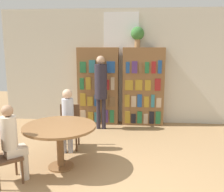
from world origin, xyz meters
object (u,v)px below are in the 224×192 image
object	(u,v)px
reading_table	(60,132)
chair_left_side	(69,124)
bookshelf_right	(143,87)
chair_near_camera	(1,154)
seated_reader_right	(13,139)
bookshelf_left	(98,86)
seated_reader_left	(68,117)
flower_vase	(138,34)
librarian_standing	(101,85)

from	to	relation	value
reading_table	chair_left_side	xyz separation A→B (m)	(-0.08, 0.95, -0.15)
reading_table	bookshelf_right	bearing A→B (deg)	61.27
chair_near_camera	seated_reader_right	distance (m)	0.27
bookshelf_left	seated_reader_right	bearing A→B (deg)	-105.18
reading_table	chair_left_side	bearing A→B (deg)	94.75
bookshelf_right	seated_reader_left	world-z (taller)	bookshelf_right
bookshelf_left	reading_table	bearing A→B (deg)	-95.91
bookshelf_left	bookshelf_right	xyz separation A→B (m)	(1.18, 0.00, -0.00)
bookshelf_right	chair_near_camera	distance (m)	3.98
flower_vase	chair_left_side	world-z (taller)	flower_vase
chair_left_side	librarian_standing	xyz separation A→B (m)	(0.50, 1.21, 0.64)
chair_left_side	seated_reader_left	distance (m)	0.28
bookshelf_right	librarian_standing	size ratio (longest dim) A/B	1.11
chair_left_side	bookshelf_left	bearing A→B (deg)	-106.44
seated_reader_right	chair_near_camera	bearing A→B (deg)	-90.00
chair_near_camera	chair_left_side	world-z (taller)	same
chair_near_camera	seated_reader_right	xyz separation A→B (m)	(0.14, 0.12, 0.20)
librarian_standing	bookshelf_right	bearing A→B (deg)	25.66
librarian_standing	bookshelf_left	bearing A→B (deg)	105.69
chair_left_side	seated_reader_right	size ratio (longest dim) A/B	0.72
reading_table	seated_reader_left	bearing A→B (deg)	94.75
reading_table	seated_reader_right	size ratio (longest dim) A/B	1.01
chair_left_side	bookshelf_right	bearing A→B (deg)	-136.68
chair_left_side	librarian_standing	distance (m)	1.46
bookshelf_left	chair_near_camera	xyz separation A→B (m)	(-1.00, -3.29, -0.52)
chair_left_side	librarian_standing	size ratio (longest dim) A/B	0.48
flower_vase	librarian_standing	world-z (taller)	flower_vase
seated_reader_left	seated_reader_right	size ratio (longest dim) A/B	1.01
flower_vase	librarian_standing	distance (m)	1.58
bookshelf_right	chair_near_camera	bearing A→B (deg)	-123.59
librarian_standing	reading_table	bearing A→B (deg)	-100.90
reading_table	chair_left_side	size ratio (longest dim) A/B	1.41
flower_vase	chair_near_camera	world-z (taller)	flower_vase
flower_vase	librarian_standing	size ratio (longest dim) A/B	0.28
bookshelf_right	seated_reader_left	distance (m)	2.45
reading_table	chair_left_side	world-z (taller)	chair_left_side
bookshelf_left	librarian_standing	distance (m)	0.53
bookshelf_right	chair_left_side	distance (m)	2.36
reading_table	librarian_standing	distance (m)	2.26
bookshelf_left	seated_reader_left	xyz separation A→B (m)	(-0.34, -1.90, -0.31)
bookshelf_left	seated_reader_right	xyz separation A→B (m)	(-0.86, -3.17, -0.33)
bookshelf_right	chair_left_side	xyz separation A→B (m)	(-1.54, -1.71, -0.52)
seated_reader_left	librarian_standing	size ratio (longest dim) A/B	0.68
flower_vase	bookshelf_right	bearing A→B (deg)	-1.54
chair_left_side	seated_reader_right	xyz separation A→B (m)	(-0.50, -1.45, 0.20)
seated_reader_right	librarian_standing	world-z (taller)	librarian_standing
reading_table	seated_reader_right	xyz separation A→B (m)	(-0.58, -0.50, 0.05)
chair_left_side	librarian_standing	world-z (taller)	librarian_standing
seated_reader_right	chair_left_side	bearing A→B (deg)	120.11
librarian_standing	chair_near_camera	bearing A→B (deg)	-112.24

